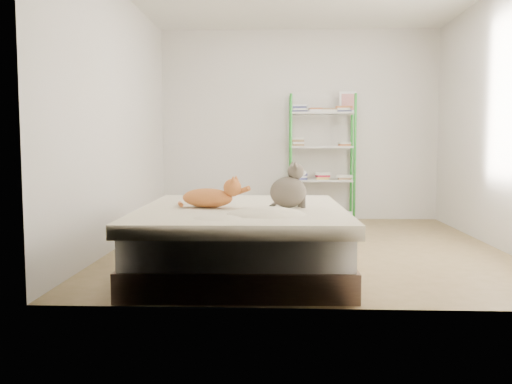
# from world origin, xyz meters

# --- Properties ---
(room) EXTENTS (3.81, 4.21, 2.61)m
(room) POSITION_xyz_m (0.00, 0.00, 1.30)
(room) COLOR #937B54
(room) RESTS_ON ground
(bed) EXTENTS (1.69, 2.09, 0.52)m
(bed) POSITION_xyz_m (-0.58, -1.05, 0.26)
(bed) COLOR brown
(bed) RESTS_ON ground
(orange_cat) EXTENTS (0.54, 0.36, 0.20)m
(orange_cat) POSITION_xyz_m (-0.85, -1.12, 0.62)
(orange_cat) COLOR orange
(orange_cat) RESTS_ON bed
(grey_cat) EXTENTS (0.38, 0.34, 0.36)m
(grey_cat) POSITION_xyz_m (-0.20, -1.09, 0.71)
(grey_cat) COLOR #63584A
(grey_cat) RESTS_ON bed
(shelf_unit) EXTENTS (0.89, 0.36, 1.74)m
(shelf_unit) POSITION_xyz_m (0.31, 1.88, 0.90)
(shelf_unit) COLOR green
(shelf_unit) RESTS_ON ground
(cardboard_box) EXTENTS (0.64, 0.66, 0.41)m
(cardboard_box) POSITION_xyz_m (-0.05, 1.19, 0.18)
(cardboard_box) COLOR #9E7B57
(cardboard_box) RESTS_ON ground
(white_bin) EXTENTS (0.41, 0.37, 0.42)m
(white_bin) POSITION_xyz_m (-1.24, 1.68, 0.21)
(white_bin) COLOR white
(white_bin) RESTS_ON ground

